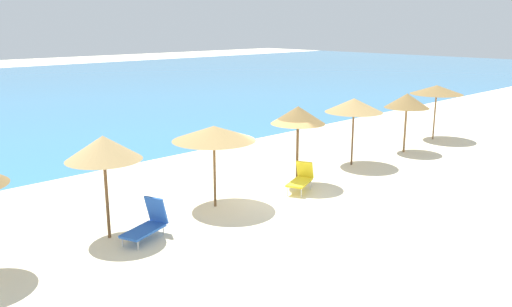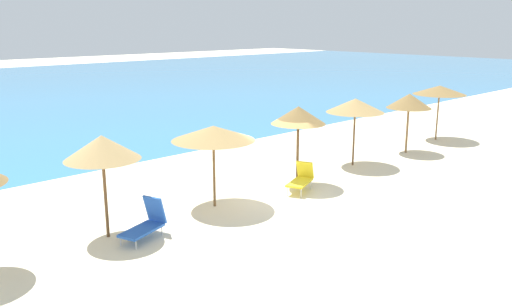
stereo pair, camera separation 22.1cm
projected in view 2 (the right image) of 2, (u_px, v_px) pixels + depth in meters
The scene contains 9 objects.
ground_plane at pixel (275, 196), 18.32m from camera, with size 160.00×160.00×0.00m, color beige.
beach_umbrella_2 at pixel (102, 148), 14.25m from camera, with size 2.07×2.07×2.93m.
beach_umbrella_3 at pixel (213, 133), 16.78m from camera, with size 2.69×2.69×2.69m.
beach_umbrella_4 at pixel (298, 115), 18.91m from camera, with size 1.98×1.98×2.97m.
beach_umbrella_5 at pixel (355, 106), 21.77m from camera, with size 2.40×2.40×2.84m.
beach_umbrella_6 at pixel (409, 101), 23.98m from camera, with size 2.03×2.03×2.75m.
beach_umbrella_7 at pixel (440, 90), 26.69m from camera, with size 2.62×2.62×2.80m.
lounge_chair_1 at pixel (146, 223), 14.72m from camera, with size 1.54×1.06×1.11m.
lounge_chair_2 at pixel (301, 179), 18.78m from camera, with size 1.46×1.07×1.03m.
Camera 2 is at (-12.40, -12.26, 5.85)m, focal length 37.02 mm.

